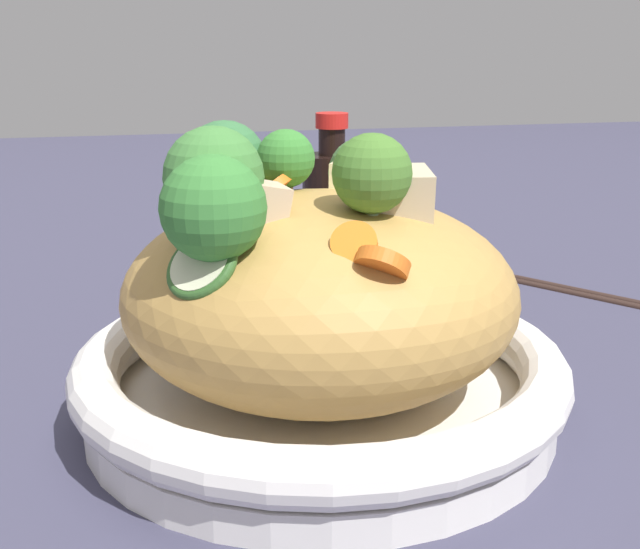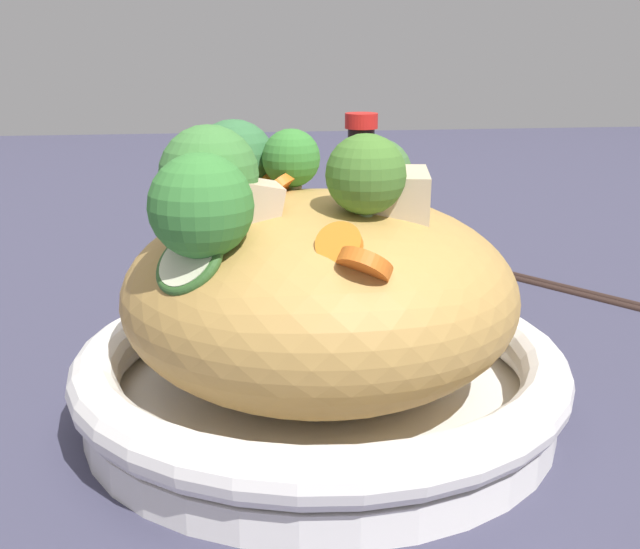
{
  "view_description": "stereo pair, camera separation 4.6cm",
  "coord_description": "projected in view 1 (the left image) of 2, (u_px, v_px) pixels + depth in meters",
  "views": [
    {
      "loc": [
        -0.43,
        0.1,
        0.22
      ],
      "look_at": [
        0.0,
        0.0,
        0.09
      ],
      "focal_mm": 45.54,
      "sensor_mm": 36.0,
      "label": 1
    },
    {
      "loc": [
        -0.44,
        0.06,
        0.22
      ],
      "look_at": [
        0.0,
        0.0,
        0.09
      ],
      "focal_mm": 45.54,
      "sensor_mm": 36.0,
      "label": 2
    }
  ],
  "objects": [
    {
      "name": "ground_plane",
      "position": [
        320.0,
        415.0,
        0.48
      ],
      "size": [
        3.0,
        3.0,
        0.0
      ],
      "primitive_type": "plane",
      "color": "#3A394F"
    },
    {
      "name": "serving_bowl",
      "position": [
        320.0,
        378.0,
        0.48
      ],
      "size": [
        0.29,
        0.29,
        0.05
      ],
      "color": "white",
      "rests_on": "ground_plane"
    },
    {
      "name": "noodle_heap",
      "position": [
        320.0,
        294.0,
        0.46
      ],
      "size": [
        0.22,
        0.22,
        0.11
      ],
      "color": "#B28744",
      "rests_on": "serving_bowl"
    },
    {
      "name": "broccoli_florets",
      "position": [
        266.0,
        180.0,
        0.44
      ],
      "size": [
        0.19,
        0.17,
        0.07
      ],
      "color": "#A0B97C",
      "rests_on": "serving_bowl"
    },
    {
      "name": "carrot_coins",
      "position": [
        328.0,
        217.0,
        0.42
      ],
      "size": [
        0.15,
        0.1,
        0.04
      ],
      "color": "orange",
      "rests_on": "serving_bowl"
    },
    {
      "name": "zucchini_slices",
      "position": [
        335.0,
        209.0,
        0.45
      ],
      "size": [
        0.16,
        0.17,
        0.05
      ],
      "color": "beige",
      "rests_on": "serving_bowl"
    },
    {
      "name": "chicken_chunks",
      "position": [
        329.0,
        194.0,
        0.46
      ],
      "size": [
        0.12,
        0.12,
        0.04
      ],
      "color": "#D3B392",
      "rests_on": "serving_bowl"
    },
    {
      "name": "soy_sauce_bottle",
      "position": [
        331.0,
        222.0,
        0.69
      ],
      "size": [
        0.05,
        0.05,
        0.16
      ],
      "color": "black",
      "rests_on": "ground_plane"
    },
    {
      "name": "chopsticks_pair",
      "position": [
        574.0,
        289.0,
        0.71
      ],
      "size": [
        0.18,
        0.14,
        0.01
      ],
      "color": "black",
      "rests_on": "ground_plane"
    }
  ]
}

